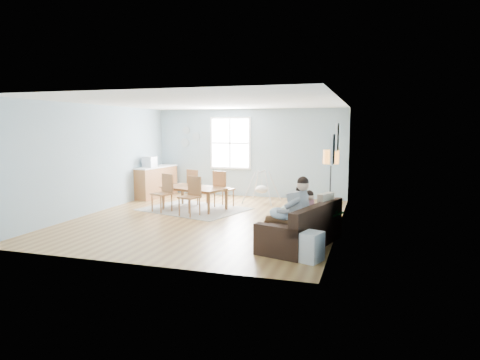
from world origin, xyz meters
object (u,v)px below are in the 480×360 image
(counter, at_px, (156,181))
(floor_lamp, at_px, (331,163))
(chair_sw, at_px, (164,190))
(father, at_px, (291,210))
(monitor, at_px, (149,162))
(toddler, at_px, (305,208))
(baby_swing, at_px, (262,189))
(storage_cube, at_px, (307,246))
(chair_ne, at_px, (222,187))
(dining_table, at_px, (194,198))
(chair_nw, at_px, (195,184))
(sofa, at_px, (304,231))
(chair_se, at_px, (192,193))

(counter, bearing_deg, floor_lamp, -23.70)
(chair_sw, bearing_deg, father, -32.94)
(father, height_order, monitor, father)
(toddler, distance_m, chair_sw, 4.34)
(floor_lamp, relative_size, baby_swing, 1.69)
(storage_cube, relative_size, chair_ne, 0.54)
(toddler, height_order, counter, toddler)
(counter, relative_size, baby_swing, 1.78)
(dining_table, bearing_deg, toddler, -20.57)
(toddler, bearing_deg, storage_cube, -78.82)
(father, xyz_separation_m, floor_lamp, (0.49, 1.99, 0.68))
(toddler, distance_m, monitor, 6.39)
(toddler, bearing_deg, baby_swing, 114.83)
(storage_cube, bearing_deg, chair_ne, 125.94)
(father, height_order, counter, father)
(floor_lamp, distance_m, chair_nw, 4.24)
(storage_cube, bearing_deg, baby_swing, 112.15)
(storage_cube, xyz_separation_m, monitor, (-5.42, 4.69, 0.87))
(storage_cube, relative_size, dining_table, 0.32)
(chair_nw, height_order, baby_swing, chair_nw)
(toddler, xyz_separation_m, floor_lamp, (0.31, 1.56, 0.70))
(dining_table, relative_size, chair_nw, 1.71)
(floor_lamp, distance_m, chair_ne, 3.34)
(sofa, bearing_deg, toddler, 95.00)
(chair_nw, height_order, chair_ne, chair_ne)
(chair_se, height_order, counter, chair_se)
(father, relative_size, storage_cube, 2.43)
(father, relative_size, chair_ne, 1.31)
(sofa, height_order, chair_se, chair_se)
(sofa, relative_size, chair_sw, 2.18)
(chair_se, bearing_deg, toddler, -29.60)
(storage_cube, height_order, chair_nw, chair_nw)
(floor_lamp, bearing_deg, storage_cube, -92.38)
(father, relative_size, dining_table, 0.78)
(sofa, bearing_deg, dining_table, 141.28)
(floor_lamp, height_order, dining_table, floor_lamp)
(counter, bearing_deg, monitor, -95.36)
(chair_nw, bearing_deg, floor_lamp, -22.66)
(monitor, bearing_deg, dining_table, -31.95)
(counter, height_order, monitor, monitor)
(floor_lamp, relative_size, monitor, 4.36)
(floor_lamp, distance_m, chair_sw, 4.28)
(toddler, relative_size, baby_swing, 0.83)
(toddler, bearing_deg, father, -112.72)
(father, distance_m, chair_ne, 4.14)
(father, height_order, chair_sw, father)
(dining_table, xyz_separation_m, chair_nw, (-0.27, 0.73, 0.27))
(monitor, bearing_deg, toddler, -35.01)
(sofa, relative_size, toddler, 2.58)
(dining_table, height_order, chair_ne, chair_ne)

